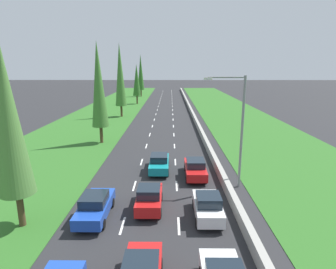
{
  "coord_description": "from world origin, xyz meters",
  "views": [
    {
      "loc": [
        1.21,
        -0.65,
        9.63
      ],
      "look_at": [
        0.93,
        34.95,
        1.02
      ],
      "focal_mm": 30.11,
      "sensor_mm": 36.0,
      "label": 1
    }
  ],
  "objects_px": {
    "red_sedan_right_lane": "(195,168)",
    "poplar_tree_fifth": "(141,72)",
    "red_hatchback_centre_lane_second": "(149,198)",
    "blue_sedan_left_lane": "(95,206)",
    "poplar_tree_fourth": "(137,80)",
    "white_hatchback_right_lane": "(208,206)",
    "street_light_mast": "(238,124)",
    "teal_sedan_centre_lane": "(159,163)",
    "poplar_tree_second": "(99,85)",
    "poplar_tree_nearest": "(9,120)",
    "poplar_tree_third": "(120,75)"
  },
  "relations": [
    {
      "from": "red_sedan_right_lane",
      "to": "poplar_tree_fifth",
      "type": "relative_size",
      "value": 0.33
    },
    {
      "from": "red_hatchback_centre_lane_second",
      "to": "blue_sedan_left_lane",
      "type": "relative_size",
      "value": 0.87
    },
    {
      "from": "poplar_tree_fourth",
      "to": "poplar_tree_fifth",
      "type": "relative_size",
      "value": 0.76
    },
    {
      "from": "white_hatchback_right_lane",
      "to": "street_light_mast",
      "type": "height_order",
      "value": "street_light_mast"
    },
    {
      "from": "white_hatchback_right_lane",
      "to": "poplar_tree_fourth",
      "type": "distance_m",
      "value": 58.96
    },
    {
      "from": "teal_sedan_centre_lane",
      "to": "red_sedan_right_lane",
      "type": "xyz_separation_m",
      "value": [
        3.27,
        -1.45,
        0.0
      ]
    },
    {
      "from": "poplar_tree_second",
      "to": "white_hatchback_right_lane",
      "type": "bearing_deg",
      "value": -58.6
    },
    {
      "from": "poplar_tree_nearest",
      "to": "poplar_tree_fifth",
      "type": "xyz_separation_m",
      "value": [
        -0.42,
        77.6,
        1.15
      ]
    },
    {
      "from": "red_hatchback_centre_lane_second",
      "to": "poplar_tree_fifth",
      "type": "relative_size",
      "value": 0.29
    },
    {
      "from": "poplar_tree_third",
      "to": "poplar_tree_fifth",
      "type": "relative_size",
      "value": 1.04
    },
    {
      "from": "red_hatchback_centre_lane_second",
      "to": "poplar_tree_second",
      "type": "xyz_separation_m",
      "value": [
        -7.44,
        17.37,
        6.58
      ]
    },
    {
      "from": "red_hatchback_centre_lane_second",
      "to": "poplar_tree_second",
      "type": "relative_size",
      "value": 0.31
    },
    {
      "from": "red_hatchback_centre_lane_second",
      "to": "street_light_mast",
      "type": "distance_m",
      "value": 8.89
    },
    {
      "from": "blue_sedan_left_lane",
      "to": "poplar_tree_nearest",
      "type": "bearing_deg",
      "value": -166.47
    },
    {
      "from": "poplar_tree_fifth",
      "to": "street_light_mast",
      "type": "bearing_deg",
      "value": -78.27
    },
    {
      "from": "white_hatchback_right_lane",
      "to": "poplar_tree_fourth",
      "type": "xyz_separation_m",
      "value": [
        -11.18,
        57.64,
        5.37
      ]
    },
    {
      "from": "poplar_tree_second",
      "to": "poplar_tree_third",
      "type": "xyz_separation_m",
      "value": [
        -0.7,
        19.59,
        0.68
      ]
    },
    {
      "from": "teal_sedan_centre_lane",
      "to": "poplar_tree_second",
      "type": "xyz_separation_m",
      "value": [
        -7.84,
        10.01,
        6.6
      ]
    },
    {
      "from": "poplar_tree_fourth",
      "to": "red_sedan_right_lane",
      "type": "bearing_deg",
      "value": -77.75
    },
    {
      "from": "poplar_tree_third",
      "to": "street_light_mast",
      "type": "relative_size",
      "value": 1.57
    },
    {
      "from": "white_hatchback_right_lane",
      "to": "poplar_tree_nearest",
      "type": "distance_m",
      "value": 13.02
    },
    {
      "from": "teal_sedan_centre_lane",
      "to": "red_hatchback_centre_lane_second",
      "type": "bearing_deg",
      "value": -93.15
    },
    {
      "from": "poplar_tree_nearest",
      "to": "poplar_tree_fourth",
      "type": "relative_size",
      "value": 1.09
    },
    {
      "from": "red_hatchback_centre_lane_second",
      "to": "red_sedan_right_lane",
      "type": "height_order",
      "value": "red_hatchback_centre_lane_second"
    },
    {
      "from": "red_hatchback_centre_lane_second",
      "to": "blue_sedan_left_lane",
      "type": "bearing_deg",
      "value": -161.57
    },
    {
      "from": "red_hatchback_centre_lane_second",
      "to": "poplar_tree_third",
      "type": "xyz_separation_m",
      "value": [
        -8.14,
        36.97,
        7.26
      ]
    },
    {
      "from": "red_hatchback_centre_lane_second",
      "to": "white_hatchback_right_lane",
      "type": "bearing_deg",
      "value": -16.73
    },
    {
      "from": "blue_sedan_left_lane",
      "to": "poplar_tree_third",
      "type": "height_order",
      "value": "poplar_tree_third"
    },
    {
      "from": "white_hatchback_right_lane",
      "to": "poplar_tree_nearest",
      "type": "relative_size",
      "value": 0.35
    },
    {
      "from": "teal_sedan_centre_lane",
      "to": "poplar_tree_nearest",
      "type": "xyz_separation_m",
      "value": [
        -8.13,
        -9.54,
        5.85
      ]
    },
    {
      "from": "red_sedan_right_lane",
      "to": "teal_sedan_centre_lane",
      "type": "bearing_deg",
      "value": 156.05
    },
    {
      "from": "teal_sedan_centre_lane",
      "to": "poplar_tree_second",
      "type": "relative_size",
      "value": 0.35
    },
    {
      "from": "poplar_tree_fourth",
      "to": "poplar_tree_nearest",
      "type": "bearing_deg",
      "value": -90.41
    },
    {
      "from": "blue_sedan_left_lane",
      "to": "poplar_tree_nearest",
      "type": "distance_m",
      "value": 7.32
    },
    {
      "from": "poplar_tree_nearest",
      "to": "poplar_tree_fifth",
      "type": "relative_size",
      "value": 0.83
    },
    {
      "from": "poplar_tree_third",
      "to": "poplar_tree_fifth",
      "type": "bearing_deg",
      "value": 90.01
    },
    {
      "from": "poplar_tree_second",
      "to": "poplar_tree_fifth",
      "type": "bearing_deg",
      "value": 90.7
    },
    {
      "from": "red_hatchback_centre_lane_second",
      "to": "poplar_tree_second",
      "type": "distance_m",
      "value": 20.01
    },
    {
      "from": "poplar_tree_fifth",
      "to": "poplar_tree_second",
      "type": "bearing_deg",
      "value": -89.3
    },
    {
      "from": "poplar_tree_nearest",
      "to": "poplar_tree_second",
      "type": "distance_m",
      "value": 19.57
    },
    {
      "from": "poplar_tree_third",
      "to": "poplar_tree_fourth",
      "type": "xyz_separation_m",
      "value": [
        0.84,
        19.51,
        -1.89
      ]
    },
    {
      "from": "blue_sedan_left_lane",
      "to": "poplar_tree_fourth",
      "type": "distance_m",
      "value": 58.0
    },
    {
      "from": "poplar_tree_second",
      "to": "poplar_tree_fifth",
      "type": "distance_m",
      "value": 58.05
    },
    {
      "from": "blue_sedan_left_lane",
      "to": "poplar_tree_fifth",
      "type": "height_order",
      "value": "poplar_tree_fifth"
    },
    {
      "from": "teal_sedan_centre_lane",
      "to": "poplar_tree_third",
      "type": "bearing_deg",
      "value": 106.1
    },
    {
      "from": "poplar_tree_nearest",
      "to": "poplar_tree_fifth",
      "type": "height_order",
      "value": "poplar_tree_fifth"
    },
    {
      "from": "poplar_tree_fourth",
      "to": "poplar_tree_fifth",
      "type": "bearing_deg",
      "value": 92.56
    },
    {
      "from": "white_hatchback_right_lane",
      "to": "poplar_tree_nearest",
      "type": "height_order",
      "value": "poplar_tree_nearest"
    },
    {
      "from": "red_sedan_right_lane",
      "to": "poplar_tree_fourth",
      "type": "distance_m",
      "value": 52.02
    },
    {
      "from": "teal_sedan_centre_lane",
      "to": "red_sedan_right_lane",
      "type": "bearing_deg",
      "value": -23.95
    }
  ]
}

